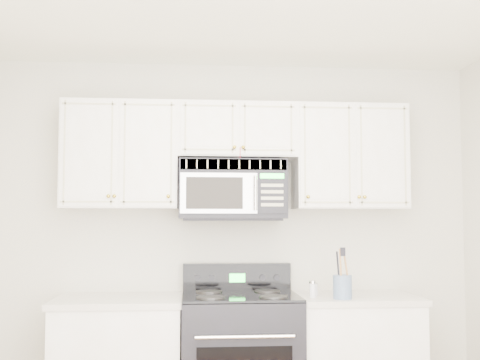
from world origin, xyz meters
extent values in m
cube|color=beige|center=(0.00, 1.75, 1.30)|extent=(3.50, 0.01, 2.60)
cube|color=beige|center=(0.00, -1.75, 1.30)|extent=(3.50, 0.01, 2.60)
cube|color=beige|center=(-0.80, 1.44, 0.90)|extent=(0.86, 0.65, 0.04)
cube|color=beige|center=(0.80, 1.44, 0.90)|extent=(0.86, 0.65, 0.04)
cylinder|color=silver|center=(0.01, 1.05, 0.72)|extent=(0.62, 0.02, 0.02)
cube|color=black|center=(0.01, 1.42, 0.93)|extent=(0.78, 0.67, 0.02)
cube|color=black|center=(0.01, 1.71, 1.02)|extent=(0.78, 0.08, 0.21)
cube|color=#2BED40|center=(0.01, 1.67, 1.02)|extent=(0.11, 0.00, 0.06)
cube|color=beige|center=(-0.82, 1.58, 1.90)|extent=(0.80, 0.33, 0.75)
cube|color=beige|center=(0.82, 1.58, 1.90)|extent=(0.80, 0.33, 0.75)
cube|color=beige|center=(0.00, 1.58, 2.08)|extent=(0.84, 0.33, 0.39)
sphere|color=#B29827|center=(-0.84, 1.40, 1.60)|extent=(0.03, 0.03, 0.03)
sphere|color=#B29827|center=(-0.48, 1.40, 1.60)|extent=(0.03, 0.03, 0.03)
sphere|color=#B29827|center=(0.48, 1.40, 1.60)|extent=(0.03, 0.03, 0.03)
sphere|color=#B29827|center=(0.84, 1.40, 1.60)|extent=(0.03, 0.03, 0.03)
sphere|color=#B29827|center=(-0.03, 1.40, 1.94)|extent=(0.03, 0.03, 0.03)
sphere|color=#B29827|center=(0.03, 1.40, 1.94)|extent=(0.03, 0.03, 0.03)
cylinder|color=#AC1827|center=(0.01, 1.40, 1.88)|extent=(0.01, 0.00, 0.11)
sphere|color=#B29827|center=(0.01, 1.40, 1.82)|extent=(0.04, 0.04, 0.04)
cube|color=black|center=(-0.04, 1.56, 1.66)|extent=(0.75, 0.37, 0.41)
cube|color=#B8B392|center=(-0.04, 1.38, 1.82)|extent=(0.73, 0.01, 0.07)
cube|color=#A9A9A9|center=(-0.14, 1.37, 1.62)|extent=(0.52, 0.01, 0.28)
cube|color=black|center=(-0.17, 1.37, 1.62)|extent=(0.39, 0.01, 0.22)
cube|color=black|center=(0.23, 1.37, 1.62)|extent=(0.20, 0.01, 0.28)
cube|color=#2BED40|center=(0.23, 1.37, 1.74)|extent=(0.16, 0.00, 0.03)
cylinder|color=silver|center=(0.11, 1.34, 1.62)|extent=(0.02, 0.02, 0.24)
cylinder|color=slate|center=(0.67, 1.24, 1.00)|extent=(0.12, 0.12, 0.16)
cylinder|color=#996939|center=(0.71, 1.24, 1.07)|extent=(0.01, 0.01, 0.27)
cylinder|color=black|center=(0.66, 1.27, 1.09)|extent=(0.01, 0.01, 0.29)
cylinder|color=#996939|center=(0.66, 1.21, 1.10)|extent=(0.01, 0.01, 0.31)
cylinder|color=silver|center=(0.50, 1.34, 0.97)|extent=(0.04, 0.04, 0.09)
cylinder|color=silver|center=(0.50, 1.34, 1.02)|extent=(0.05, 0.05, 0.02)
cylinder|color=silver|center=(0.53, 1.44, 0.96)|extent=(0.04, 0.04, 0.08)
cylinder|color=silver|center=(0.53, 1.44, 1.00)|extent=(0.04, 0.04, 0.01)
camera|label=1|loc=(-0.33, -2.69, 1.43)|focal=45.00mm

